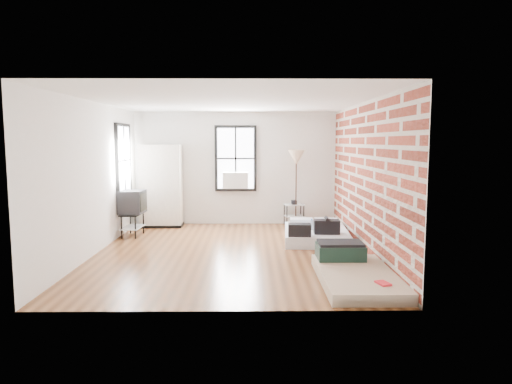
{
  "coord_description": "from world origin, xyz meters",
  "views": [
    {
      "loc": [
        0.39,
        -8.4,
        2.08
      ],
      "look_at": [
        0.48,
        0.3,
        1.11
      ],
      "focal_mm": 32.0,
      "sensor_mm": 36.0,
      "label": 1
    }
  ],
  "objects_px": {
    "wardrobe": "(161,186)",
    "tv_stand": "(132,204)",
    "mattress_main": "(316,233)",
    "side_table": "(294,209)",
    "mattress_bare": "(353,270)",
    "floor_lamp": "(296,161)"
  },
  "relations": [
    {
      "from": "side_table",
      "to": "wardrobe",
      "type": "bearing_deg",
      "value": -178.76
    },
    {
      "from": "mattress_bare",
      "to": "wardrobe",
      "type": "distance_m",
      "value": 5.78
    },
    {
      "from": "wardrobe",
      "to": "floor_lamp",
      "type": "xyz_separation_m",
      "value": [
        3.28,
        0.0,
        0.62
      ]
    },
    {
      "from": "mattress_main",
      "to": "wardrobe",
      "type": "bearing_deg",
      "value": 159.29
    },
    {
      "from": "mattress_main",
      "to": "tv_stand",
      "type": "xyz_separation_m",
      "value": [
        -3.96,
        0.49,
        0.57
      ]
    },
    {
      "from": "mattress_main",
      "to": "side_table",
      "type": "relative_size",
      "value": 2.92
    },
    {
      "from": "mattress_bare",
      "to": "tv_stand",
      "type": "bearing_deg",
      "value": 142.72
    },
    {
      "from": "wardrobe",
      "to": "side_table",
      "type": "distance_m",
      "value": 3.3
    },
    {
      "from": "wardrobe",
      "to": "tv_stand",
      "type": "distance_m",
      "value": 1.25
    },
    {
      "from": "wardrobe",
      "to": "tv_stand",
      "type": "bearing_deg",
      "value": -110.78
    },
    {
      "from": "mattress_main",
      "to": "mattress_bare",
      "type": "relative_size",
      "value": 0.89
    },
    {
      "from": "mattress_bare",
      "to": "floor_lamp",
      "type": "height_order",
      "value": "floor_lamp"
    },
    {
      "from": "mattress_bare",
      "to": "side_table",
      "type": "xyz_separation_m",
      "value": [
        -0.48,
        4.41,
        0.29
      ]
    },
    {
      "from": "mattress_main",
      "to": "mattress_bare",
      "type": "height_order",
      "value": "mattress_main"
    },
    {
      "from": "mattress_main",
      "to": "tv_stand",
      "type": "height_order",
      "value": "tv_stand"
    },
    {
      "from": "mattress_main",
      "to": "floor_lamp",
      "type": "distance_m",
      "value": 2.21
    },
    {
      "from": "mattress_bare",
      "to": "wardrobe",
      "type": "relative_size",
      "value": 1.03
    },
    {
      "from": "mattress_bare",
      "to": "wardrobe",
      "type": "bearing_deg",
      "value": 130.97
    },
    {
      "from": "mattress_bare",
      "to": "side_table",
      "type": "distance_m",
      "value": 4.44
    },
    {
      "from": "side_table",
      "to": "floor_lamp",
      "type": "relative_size",
      "value": 0.34
    },
    {
      "from": "wardrobe",
      "to": "side_table",
      "type": "height_order",
      "value": "wardrobe"
    },
    {
      "from": "side_table",
      "to": "tv_stand",
      "type": "xyz_separation_m",
      "value": [
        -3.66,
        -1.22,
        0.3
      ]
    }
  ]
}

